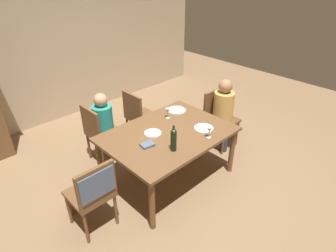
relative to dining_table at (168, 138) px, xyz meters
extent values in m
plane|color=#846647|center=(0.00, 0.00, -0.66)|extent=(10.00, 10.00, 0.00)
cube|color=tan|center=(0.00, 2.79, 0.69)|extent=(6.40, 0.12, 2.70)
cube|color=brown|center=(0.00, 0.00, 0.06)|extent=(1.63, 1.19, 0.04)
cylinder|color=brown|center=(-0.75, -0.52, -0.31)|extent=(0.07, 0.07, 0.70)
cylinder|color=brown|center=(0.75, -0.52, -0.31)|extent=(0.07, 0.07, 0.70)
cylinder|color=brown|center=(-0.75, 0.52, -0.31)|extent=(0.07, 0.07, 0.70)
cylinder|color=brown|center=(0.75, 0.52, -0.31)|extent=(0.07, 0.07, 0.70)
cylinder|color=brown|center=(-0.18, 1.16, -0.44)|extent=(0.04, 0.04, 0.44)
cylinder|color=brown|center=(-0.18, 0.78, -0.44)|extent=(0.04, 0.04, 0.44)
cylinder|color=brown|center=(-0.56, 1.16, -0.44)|extent=(0.04, 0.04, 0.44)
cylinder|color=brown|center=(-0.56, 0.78, -0.44)|extent=(0.04, 0.04, 0.44)
cube|color=brown|center=(-0.37, 0.97, -0.20)|extent=(0.44, 0.44, 0.04)
cube|color=brown|center=(-0.57, 0.97, 0.04)|extent=(0.04, 0.44, 0.44)
cylinder|color=brown|center=(1.39, -0.19, -0.44)|extent=(0.04, 0.04, 0.44)
cylinder|color=brown|center=(1.01, -0.19, -0.44)|extent=(0.04, 0.04, 0.44)
cylinder|color=brown|center=(1.39, 0.19, -0.44)|extent=(0.04, 0.04, 0.44)
cylinder|color=brown|center=(1.01, 0.19, -0.44)|extent=(0.04, 0.04, 0.44)
cube|color=brown|center=(1.20, 0.00, -0.20)|extent=(0.44, 0.44, 0.04)
cube|color=brown|center=(1.20, 0.20, 0.04)|extent=(0.44, 0.04, 0.44)
cylinder|color=brown|center=(0.56, 1.16, -0.44)|extent=(0.04, 0.04, 0.44)
cylinder|color=brown|center=(0.56, 0.78, -0.44)|extent=(0.04, 0.04, 0.44)
cylinder|color=brown|center=(0.18, 1.16, -0.44)|extent=(0.04, 0.04, 0.44)
cylinder|color=brown|center=(0.18, 0.78, -0.44)|extent=(0.04, 0.04, 0.44)
cube|color=brown|center=(0.37, 0.97, -0.20)|extent=(0.44, 0.44, 0.04)
cube|color=brown|center=(0.17, 0.97, 0.04)|extent=(0.04, 0.44, 0.44)
cylinder|color=brown|center=(-1.39, 0.19, -0.44)|extent=(0.04, 0.04, 0.44)
cylinder|color=brown|center=(-1.01, 0.19, -0.44)|extent=(0.04, 0.04, 0.44)
cylinder|color=brown|center=(-1.39, -0.19, -0.44)|extent=(0.04, 0.04, 0.44)
cylinder|color=brown|center=(-1.01, -0.19, -0.44)|extent=(0.04, 0.04, 0.44)
cube|color=brown|center=(-1.20, 0.00, -0.20)|extent=(0.44, 0.44, 0.04)
cube|color=brown|center=(-1.20, -0.20, 0.04)|extent=(0.44, 0.04, 0.44)
cube|color=#4C5B75|center=(-1.20, -0.20, 0.06)|extent=(0.40, 0.07, 0.31)
cylinder|color=#33333D|center=(-0.23, 1.06, -0.43)|extent=(0.10, 0.10, 0.46)
cylinder|color=#33333D|center=(-0.23, 0.89, -0.43)|extent=(0.10, 0.10, 0.46)
cylinder|color=teal|center=(-0.37, 0.97, 0.02)|extent=(0.29, 0.29, 0.44)
sphere|color=tan|center=(-0.37, 0.97, 0.33)|extent=(0.19, 0.19, 0.19)
cylinder|color=#33333D|center=(1.29, -0.15, -0.43)|extent=(0.12, 0.12, 0.46)
cylinder|color=#33333D|center=(1.10, -0.15, -0.43)|extent=(0.12, 0.12, 0.46)
cylinder|color=tan|center=(1.20, 0.00, 0.04)|extent=(0.31, 0.31, 0.48)
sphere|color=#996B4C|center=(1.20, 0.00, 0.39)|extent=(0.21, 0.21, 0.21)
cylinder|color=black|center=(-0.23, -0.33, 0.19)|extent=(0.07, 0.07, 0.23)
sphere|color=black|center=(-0.23, -0.33, 0.32)|extent=(0.07, 0.07, 0.07)
cylinder|color=black|center=(-0.23, -0.33, 0.37)|extent=(0.03, 0.03, 0.07)
cylinder|color=silver|center=(0.29, -0.44, 0.08)|extent=(0.06, 0.06, 0.00)
cylinder|color=silver|center=(0.29, -0.44, 0.11)|extent=(0.01, 0.01, 0.07)
cone|color=silver|center=(0.29, -0.44, 0.19)|extent=(0.07, 0.07, 0.07)
cylinder|color=silver|center=(0.28, 0.29, 0.08)|extent=(0.06, 0.06, 0.00)
cylinder|color=silver|center=(0.28, 0.29, 0.11)|extent=(0.01, 0.01, 0.07)
cone|color=silver|center=(0.28, 0.29, 0.19)|extent=(0.07, 0.07, 0.07)
cylinder|color=white|center=(-0.16, 0.12, 0.08)|extent=(0.22, 0.22, 0.01)
cylinder|color=white|center=(0.42, -0.25, 0.08)|extent=(0.25, 0.25, 0.01)
cylinder|color=silver|center=(0.53, 0.37, 0.08)|extent=(0.28, 0.28, 0.01)
cube|color=#4C5B75|center=(-0.39, -0.05, 0.09)|extent=(0.18, 0.15, 0.03)
cube|color=brown|center=(-1.20, 0.35, -0.55)|extent=(0.29, 0.14, 0.22)
camera|label=1|loc=(-2.20, -2.29, 2.01)|focal=30.68mm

